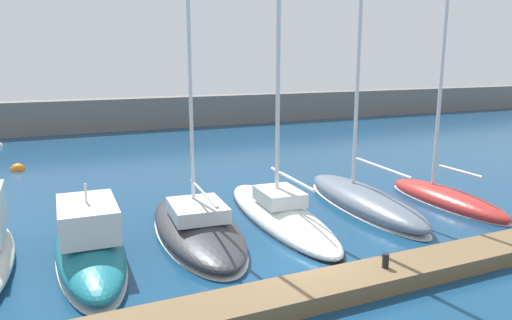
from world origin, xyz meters
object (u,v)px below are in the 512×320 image
(dock_bollard, at_px, (386,261))
(mooring_buoy_orange, at_px, (18,170))
(motorboat_teal_second, at_px, (89,242))
(sailboat_white_fourth, at_px, (279,211))
(sailboat_red_sixth, at_px, (446,196))
(sailboat_slate_fifth, at_px, (363,197))
(sailboat_charcoal_third, at_px, (197,224))

(dock_bollard, bearing_deg, mooring_buoy_orange, 116.23)
(motorboat_teal_second, xyz_separation_m, sailboat_white_fourth, (7.73, 0.90, -0.19))
(sailboat_red_sixth, relative_size, dock_bollard, 29.54)
(sailboat_white_fourth, height_order, dock_bollard, sailboat_white_fourth)
(sailboat_slate_fifth, relative_size, mooring_buoy_orange, 20.24)
(sailboat_charcoal_third, height_order, sailboat_red_sixth, sailboat_charcoal_third)
(motorboat_teal_second, bearing_deg, mooring_buoy_orange, 11.24)
(sailboat_charcoal_third, bearing_deg, mooring_buoy_orange, 28.29)
(sailboat_slate_fifth, height_order, sailboat_red_sixth, sailboat_slate_fifth)
(sailboat_charcoal_third, distance_m, sailboat_red_sixth, 11.97)
(sailboat_charcoal_third, bearing_deg, dock_bollard, -144.10)
(sailboat_white_fourth, xyz_separation_m, dock_bollard, (0.21, -6.62, 0.33))
(sailboat_slate_fifth, xyz_separation_m, dock_bollard, (-4.09, -6.58, 0.25))
(motorboat_teal_second, xyz_separation_m, sailboat_slate_fifth, (12.03, 0.86, -0.11))
(sailboat_white_fourth, bearing_deg, dock_bollard, -174.49)
(sailboat_white_fourth, height_order, sailboat_red_sixth, sailboat_white_fourth)
(mooring_buoy_orange, bearing_deg, sailboat_red_sixth, -40.66)
(mooring_buoy_orange, bearing_deg, dock_bollard, -63.77)
(sailboat_red_sixth, height_order, mooring_buoy_orange, sailboat_red_sixth)
(sailboat_charcoal_third, distance_m, dock_bollard, 7.51)
(motorboat_teal_second, relative_size, sailboat_red_sixth, 0.66)
(sailboat_red_sixth, xyz_separation_m, mooring_buoy_orange, (-18.57, 15.95, -0.33))
(motorboat_teal_second, bearing_deg, sailboat_white_fourth, -81.53)
(sailboat_charcoal_third, distance_m, mooring_buoy_orange, 16.42)
(sailboat_white_fourth, distance_m, mooring_buoy_orange, 18.05)
(sailboat_white_fourth, relative_size, mooring_buoy_orange, 23.37)
(sailboat_white_fourth, xyz_separation_m, mooring_buoy_orange, (-10.34, 14.80, -0.39))
(dock_bollard, bearing_deg, sailboat_red_sixth, 34.27)
(sailboat_slate_fifth, distance_m, mooring_buoy_orange, 20.85)
(motorboat_teal_second, distance_m, sailboat_slate_fifth, 12.07)
(sailboat_slate_fifth, distance_m, dock_bollard, 7.75)
(sailboat_charcoal_third, height_order, sailboat_white_fourth, sailboat_white_fourth)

